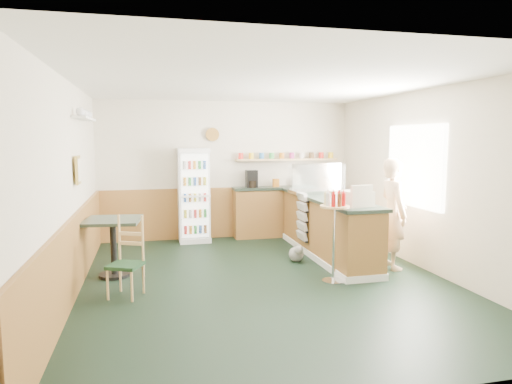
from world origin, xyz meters
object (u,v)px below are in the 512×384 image
object	(u,v)px
cash_register	(356,198)
display_case	(317,179)
cafe_chair	(125,254)
condiment_stand	(334,222)
cafe_table	(113,236)
shopkeeper	(393,214)
drinks_fridge	(194,195)

from	to	relation	value
cash_register	display_case	bearing A→B (deg)	82.86
display_case	cafe_chair	world-z (taller)	display_case
condiment_stand	cafe_table	size ratio (longest dim) A/B	1.47
display_case	condiment_stand	bearing A→B (deg)	-103.44
shopkeeper	condiment_stand	world-z (taller)	shopkeeper
cafe_chair	drinks_fridge	bearing A→B (deg)	93.00
display_case	cash_register	world-z (taller)	display_case
cafe_chair	shopkeeper	bearing A→B (deg)	29.35
cash_register	condiment_stand	bearing A→B (deg)	-156.48
cafe_chair	display_case	bearing A→B (deg)	52.84
drinks_fridge	cafe_table	bearing A→B (deg)	-123.60
cafe_chair	cash_register	bearing A→B (deg)	27.16
display_case	cash_register	distance (m)	1.58
shopkeeper	condiment_stand	xyz separation A→B (m)	(-1.14, -0.44, 0.01)
shopkeeper	cafe_chair	size ratio (longest dim) A/B	1.67
cafe_table	cafe_chair	distance (m)	0.86
condiment_stand	cafe_table	bearing A→B (deg)	162.02
display_case	cafe_chair	distance (m)	3.70
cafe_chair	condiment_stand	bearing A→B (deg)	22.15
display_case	cash_register	xyz separation A→B (m)	(0.00, -1.57, -0.15)
display_case	condiment_stand	size ratio (longest dim) A/B	0.73
shopkeeper	cafe_chair	bearing A→B (deg)	98.53
shopkeeper	cafe_chair	xyz separation A→B (m)	(-3.90, -0.31, -0.31)
cafe_table	cafe_chair	size ratio (longest dim) A/B	0.84
shopkeeper	condiment_stand	distance (m)	1.22
drinks_fridge	shopkeeper	bearing A→B (deg)	-42.94
shopkeeper	cafe_table	distance (m)	4.14
display_case	condiment_stand	xyz separation A→B (m)	(-0.44, -1.83, -0.42)
cash_register	condiment_stand	distance (m)	0.58
display_case	condiment_stand	world-z (taller)	display_case
cash_register	cafe_table	world-z (taller)	cash_register
drinks_fridge	shopkeeper	size ratio (longest dim) A/B	1.06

